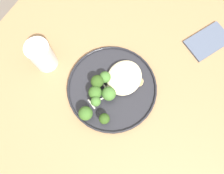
% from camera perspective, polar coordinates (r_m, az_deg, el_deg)
% --- Properties ---
extents(ground, '(6.00, 6.00, 0.00)m').
position_cam_1_polar(ground, '(1.42, 0.10, -10.09)').
color(ground, '#665B51').
extents(wooden_dining_table, '(1.40, 1.00, 0.74)m').
position_cam_1_polar(wooden_dining_table, '(0.77, 0.18, -5.26)').
color(wooden_dining_table, '#9E754C').
rests_on(wooden_dining_table, ground).
extents(dinner_plate, '(0.29, 0.29, 0.02)m').
position_cam_1_polar(dinner_plate, '(0.69, -0.00, -0.26)').
color(dinner_plate, '#232328').
rests_on(dinner_plate, wooden_dining_table).
extents(noodle_bed, '(0.12, 0.11, 0.03)m').
position_cam_1_polar(noodle_bed, '(0.68, 3.32, 2.53)').
color(noodle_bed, beige).
rests_on(noodle_bed, dinner_plate).
extents(seared_scallop_rear_pale, '(0.02, 0.02, 0.02)m').
position_cam_1_polar(seared_scallop_rear_pale, '(0.69, 2.27, 4.28)').
color(seared_scallop_rear_pale, '#DBB77A').
rests_on(seared_scallop_rear_pale, dinner_plate).
extents(seared_scallop_tilted_round, '(0.03, 0.03, 0.01)m').
position_cam_1_polar(seared_scallop_tilted_round, '(0.69, 5.25, 1.65)').
color(seared_scallop_tilted_round, beige).
rests_on(seared_scallop_tilted_round, dinner_plate).
extents(seared_scallop_half_hidden, '(0.03, 0.03, 0.01)m').
position_cam_1_polar(seared_scallop_half_hidden, '(0.69, 7.19, 1.40)').
color(seared_scallop_half_hidden, '#DBB77A').
rests_on(seared_scallop_half_hidden, dinner_plate).
extents(seared_scallop_left_edge, '(0.03, 0.03, 0.02)m').
position_cam_1_polar(seared_scallop_left_edge, '(0.70, 4.95, 4.69)').
color(seared_scallop_left_edge, beige).
rests_on(seared_scallop_left_edge, dinner_plate).
extents(seared_scallop_center_golden, '(0.03, 0.03, 0.02)m').
position_cam_1_polar(seared_scallop_center_golden, '(0.69, 1.42, 2.52)').
color(seared_scallop_center_golden, '#DBB77A').
rests_on(seared_scallop_center_golden, dinner_plate).
extents(seared_scallop_on_noodles, '(0.03, 0.03, 0.01)m').
position_cam_1_polar(seared_scallop_on_noodles, '(0.69, 3.29, 2.45)').
color(seared_scallop_on_noodles, beige).
rests_on(seared_scallop_on_noodles, dinner_plate).
extents(broccoli_floret_beside_noodles, '(0.03, 0.03, 0.05)m').
position_cam_1_polar(broccoli_floret_beside_noodles, '(0.64, -4.37, -3.91)').
color(broccoli_floret_beside_noodles, '#7A994C').
rests_on(broccoli_floret_beside_noodles, dinner_plate).
extents(broccoli_floret_near_rim, '(0.04, 0.04, 0.05)m').
position_cam_1_polar(broccoli_floret_near_rim, '(0.67, -1.88, 2.62)').
color(broccoli_floret_near_rim, '#7A994C').
rests_on(broccoli_floret_near_rim, dinner_plate).
extents(broccoli_floret_tall_stalk, '(0.03, 0.03, 0.05)m').
position_cam_1_polar(broccoli_floret_tall_stalk, '(0.64, -2.07, -8.47)').
color(broccoli_floret_tall_stalk, '#89A356').
rests_on(broccoli_floret_tall_stalk, dinner_plate).
extents(broccoli_floret_front_edge, '(0.04, 0.04, 0.05)m').
position_cam_1_polar(broccoli_floret_front_edge, '(0.65, -4.53, -1.49)').
color(broccoli_floret_front_edge, '#7A994C').
rests_on(broccoli_floret_front_edge, dinner_plate).
extents(broccoli_floret_center_pile, '(0.04, 0.04, 0.06)m').
position_cam_1_polar(broccoli_floret_center_pile, '(0.64, -7.07, -7.01)').
color(broccoli_floret_center_pile, '#89A356').
rests_on(broccoli_floret_center_pile, dinner_plate).
extents(broccoli_floret_right_tilted, '(0.04, 0.04, 0.06)m').
position_cam_1_polar(broccoli_floret_right_tilted, '(0.66, -3.96, 1.48)').
color(broccoli_floret_right_tilted, '#7A994C').
rests_on(broccoli_floret_right_tilted, dinner_plate).
extents(broccoli_floret_rear_charred, '(0.04, 0.04, 0.06)m').
position_cam_1_polar(broccoli_floret_rear_charred, '(0.65, -0.86, -1.81)').
color(broccoli_floret_rear_charred, '#89A356').
rests_on(broccoli_floret_rear_charred, dinner_plate).
extents(onion_sliver_short_strip, '(0.02, 0.05, 0.00)m').
position_cam_1_polar(onion_sliver_short_strip, '(0.69, -2.75, 1.26)').
color(onion_sliver_short_strip, silver).
rests_on(onion_sliver_short_strip, dinner_plate).
extents(onion_sliver_long_sliver, '(0.02, 0.04, 0.00)m').
position_cam_1_polar(onion_sliver_long_sliver, '(0.67, -5.49, -4.56)').
color(onion_sliver_long_sliver, silver).
rests_on(onion_sliver_long_sliver, dinner_plate).
extents(onion_sliver_curled_piece, '(0.04, 0.03, 0.00)m').
position_cam_1_polar(onion_sliver_curled_piece, '(0.68, -1.83, -2.94)').
color(onion_sliver_curled_piece, silver).
rests_on(onion_sliver_curled_piece, dinner_plate).
extents(onion_sliver_pale_crescent, '(0.04, 0.01, 0.00)m').
position_cam_1_polar(onion_sliver_pale_crescent, '(0.68, -1.65, -0.84)').
color(onion_sliver_pale_crescent, silver).
rests_on(onion_sliver_pale_crescent, dinner_plate).
extents(water_glass, '(0.07, 0.07, 0.11)m').
position_cam_1_polar(water_glass, '(0.72, -18.10, 7.58)').
color(water_glass, silver).
rests_on(water_glass, wooden_dining_table).
extents(folded_napkin, '(0.17, 0.15, 0.01)m').
position_cam_1_polar(folded_napkin, '(0.83, 24.27, 11.10)').
color(folded_napkin, '#4C566B').
rests_on(folded_napkin, wooden_dining_table).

